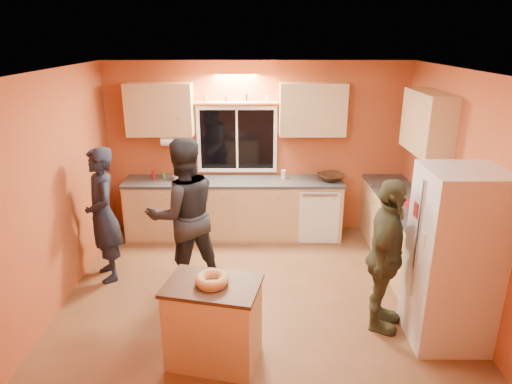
{
  "coord_description": "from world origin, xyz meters",
  "views": [
    {
      "loc": [
        -0.03,
        -4.74,
        2.96
      ],
      "look_at": [
        -0.02,
        0.4,
        1.17
      ],
      "focal_mm": 32.0,
      "sensor_mm": 36.0,
      "label": 1
    }
  ],
  "objects_px": {
    "person_center": "(184,214)",
    "person_right": "(386,257)",
    "refrigerator": "(453,259)",
    "island": "(214,322)",
    "person_left": "(103,215)"
  },
  "relations": [
    {
      "from": "person_center",
      "to": "person_right",
      "type": "bearing_deg",
      "value": 132.69
    },
    {
      "from": "refrigerator",
      "to": "island",
      "type": "distance_m",
      "value": 2.38
    },
    {
      "from": "person_left",
      "to": "person_right",
      "type": "bearing_deg",
      "value": 43.36
    },
    {
      "from": "island",
      "to": "person_left",
      "type": "relative_size",
      "value": 0.56
    },
    {
      "from": "island",
      "to": "person_right",
      "type": "relative_size",
      "value": 0.58
    },
    {
      "from": "person_left",
      "to": "person_center",
      "type": "xyz_separation_m",
      "value": [
        1.02,
        -0.15,
        0.08
      ]
    },
    {
      "from": "person_center",
      "to": "refrigerator",
      "type": "bearing_deg",
      "value": 133.51
    },
    {
      "from": "person_left",
      "to": "person_center",
      "type": "bearing_deg",
      "value": 53.03
    },
    {
      "from": "island",
      "to": "person_center",
      "type": "bearing_deg",
      "value": 120.55
    },
    {
      "from": "island",
      "to": "person_right",
      "type": "bearing_deg",
      "value": 29.72
    },
    {
      "from": "refrigerator",
      "to": "person_center",
      "type": "distance_m",
      "value": 2.98
    },
    {
      "from": "person_left",
      "to": "person_right",
      "type": "relative_size",
      "value": 1.03
    },
    {
      "from": "person_left",
      "to": "person_center",
      "type": "relative_size",
      "value": 0.92
    },
    {
      "from": "person_right",
      "to": "person_left",
      "type": "bearing_deg",
      "value": 94.54
    },
    {
      "from": "island",
      "to": "person_center",
      "type": "height_order",
      "value": "person_center"
    }
  ]
}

